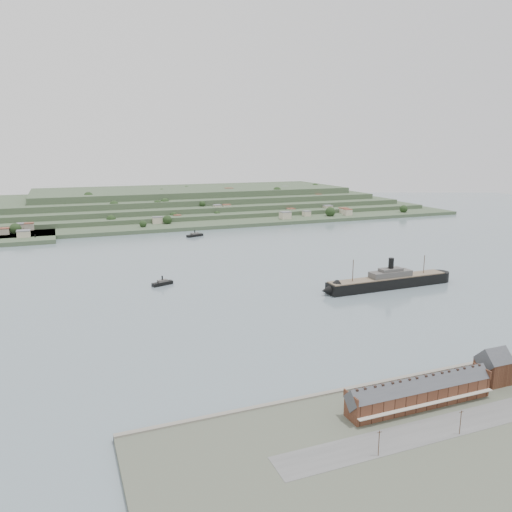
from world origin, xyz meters
name	(u,v)px	position (x,y,z in m)	size (l,w,h in m)	color
ground	(261,285)	(0.00, 0.00, 0.00)	(1400.00, 1400.00, 0.00)	slate
near_shore	(483,430)	(0.00, -186.75, 1.01)	(220.00, 80.00, 2.60)	#4C5142
terrace_row	(420,392)	(-10.00, -168.02, 6.84)	(55.60, 9.80, 11.07)	#4E2A1C
gabled_building	(493,367)	(27.50, -164.00, 8.19)	(10.40, 10.18, 14.09)	#4E2A1C
far_peninsula	(173,204)	(27.91, 393.10, 11.88)	(760.00, 309.00, 30.00)	#3D5337
steamship	(385,282)	(71.50, -35.71, 4.33)	(97.74, 12.78, 23.46)	black
tugboat	(162,283)	(-60.34, 24.28, 1.57)	(14.76, 8.30, 6.43)	black
ferry_west	(35,240)	(-143.32, 225.00, 1.62)	(18.65, 9.60, 6.74)	black
ferry_east	(195,235)	(6.80, 194.84, 1.60)	(18.33, 10.59, 6.64)	black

